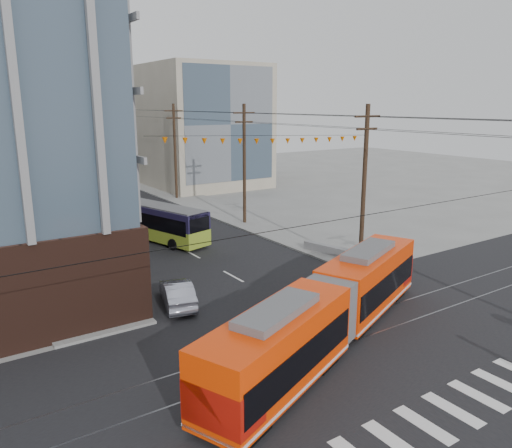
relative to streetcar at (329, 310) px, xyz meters
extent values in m
plane|color=slate|center=(1.15, -3.46, -1.71)|extent=(160.00, 160.00, 0.00)
cube|color=gray|center=(17.15, 44.54, 6.29)|extent=(14.00, 14.00, 16.00)
cube|color=#8C99A5|center=(19.15, 64.54, 5.29)|extent=(16.00, 16.00, 14.00)
cylinder|color=black|center=(9.65, 52.54, 3.79)|extent=(0.30, 0.30, 11.00)
imported|color=#989BAC|center=(-3.92, 8.19, -0.99)|extent=(2.67, 4.66, 1.45)
imported|color=beige|center=(-4.85, 14.17, -1.00)|extent=(2.93, 5.20, 1.42)
imported|color=slate|center=(-4.59, 20.05, -1.02)|extent=(3.66, 5.42, 1.38)
cube|color=gray|center=(9.45, 10.87, -1.34)|extent=(1.72, 3.82, 0.75)
camera|label=1|loc=(-14.73, -15.97, 9.30)|focal=35.00mm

